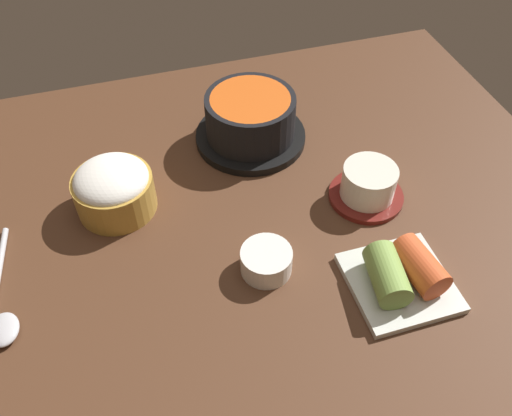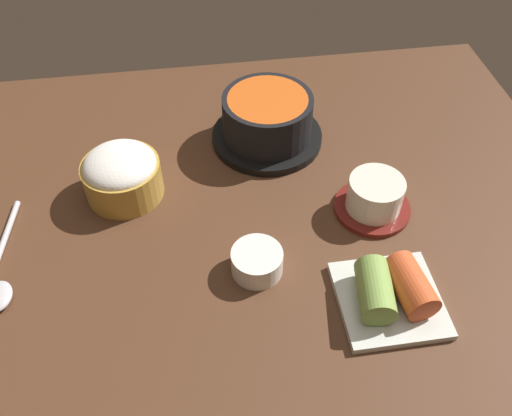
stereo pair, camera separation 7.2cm
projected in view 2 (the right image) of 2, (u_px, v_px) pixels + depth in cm
name	position (u px, v px, depth cm)	size (l,w,h in cm)	color
dining_table	(240.00, 218.00, 76.38)	(100.00, 76.00, 2.00)	#4C2D1C
stone_pot	(267.00, 120.00, 83.53)	(17.39, 17.39, 7.99)	black
rice_bowl	(122.00, 174.00, 75.71)	(11.01, 11.01, 7.35)	#B78C38
tea_cup_with_saucer	(374.00, 197.00, 74.24)	(10.66, 10.66, 5.49)	maroon
banchan_cup_center	(257.00, 261.00, 67.79)	(6.57, 6.57, 3.35)	white
kimchi_plate	(391.00, 292.00, 64.27)	(12.32, 12.32, 5.16)	silver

